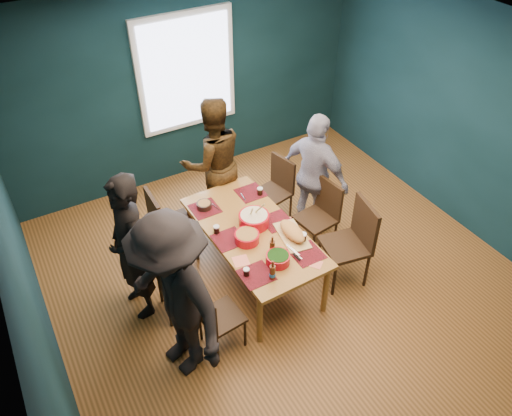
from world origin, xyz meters
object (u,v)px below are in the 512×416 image
at_px(dining_table, 253,235).
at_px(chair_left_far, 165,222).
at_px(chair_right_far, 277,185).
at_px(chair_right_mid, 322,211).
at_px(chair_right_near, 354,237).
at_px(person_back, 213,162).
at_px(person_right, 315,176).
at_px(bowl_herbs, 278,258).
at_px(person_far_left, 131,249).
at_px(bowl_dumpling, 254,219).
at_px(person_near_left, 174,299).
at_px(cutting_board, 292,232).
at_px(chair_left_near, 214,315).
at_px(bowl_salad, 247,237).
at_px(chair_left_mid, 170,275).

height_order(dining_table, chair_left_far, chair_left_far).
height_order(chair_right_far, chair_right_mid, chair_right_mid).
distance_m(chair_left_far, chair_right_near, 2.13).
bearing_deg(person_back, person_right, 146.27).
height_order(chair_right_near, bowl_herbs, chair_right_near).
relative_size(chair_right_mid, person_right, 0.56).
relative_size(chair_right_mid, person_far_left, 0.53).
bearing_deg(chair_left_far, bowl_dumpling, -38.97).
bearing_deg(person_right, bowl_herbs, 112.66).
distance_m(person_near_left, cutting_board, 1.53).
bearing_deg(bowl_herbs, person_back, 85.90).
bearing_deg(dining_table, person_near_left, -152.15).
bearing_deg(chair_left_near, chair_right_far, 36.29).
bearing_deg(person_near_left, person_far_left, 172.33).
relative_size(bowl_herbs, cutting_board, 0.39).
height_order(person_back, bowl_salad, person_back).
distance_m(chair_right_near, bowl_herbs, 0.98).
xyz_separation_m(chair_right_far, bowl_dumpling, (-0.72, -0.68, 0.25)).
relative_size(chair_left_mid, person_near_left, 0.51).
distance_m(chair_left_far, bowl_herbs, 1.48).
height_order(person_right, bowl_salad, person_right).
distance_m(chair_left_near, person_near_left, 0.57).
relative_size(dining_table, chair_left_near, 2.20).
height_order(chair_left_near, bowl_salad, chair_left_near).
xyz_separation_m(chair_left_mid, person_back, (1.10, 1.21, 0.30)).
relative_size(chair_left_near, bowl_salad, 3.19).
height_order(person_far_left, person_right, person_far_left).
xyz_separation_m(chair_right_near, bowl_herbs, (-0.97, 0.02, 0.15)).
bearing_deg(person_right, chair_right_far, 19.33).
relative_size(person_back, bowl_herbs, 6.91).
xyz_separation_m(chair_right_far, bowl_salad, (-0.92, -0.87, 0.23)).
xyz_separation_m(chair_left_far, person_near_left, (-0.43, -1.40, 0.35)).
height_order(chair_left_far, person_right, person_right).
relative_size(chair_right_mid, person_near_left, 0.49).
bearing_deg(dining_table, chair_left_near, -141.82).
bearing_deg(dining_table, chair_left_mid, -179.19).
xyz_separation_m(dining_table, person_back, (0.10, 1.17, 0.22)).
bearing_deg(person_back, chair_left_near, 69.71).
bearing_deg(dining_table, chair_right_far, 42.63).
bearing_deg(chair_right_far, bowl_herbs, -134.14).
relative_size(person_near_left, cutting_board, 2.94).
relative_size(chair_left_far, bowl_dumpling, 2.91).
xyz_separation_m(chair_left_near, chair_right_near, (1.76, 0.11, 0.11)).
bearing_deg(chair_left_far, person_back, 27.99).
distance_m(chair_left_near, person_far_left, 1.06).
height_order(chair_left_mid, chair_right_mid, chair_left_mid).
bearing_deg(cutting_board, person_back, 107.23).
bearing_deg(person_far_left, dining_table, 75.82).
bearing_deg(person_back, chair_right_mid, 133.52).
bearing_deg(chair_right_near, bowl_herbs, -170.70).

